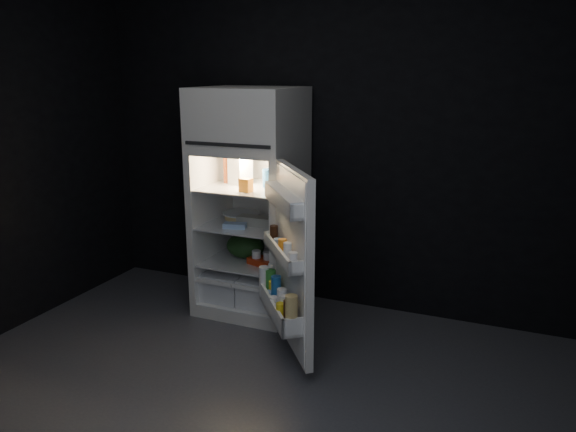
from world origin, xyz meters
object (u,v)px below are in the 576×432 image
at_px(refrigerator, 251,194).
at_px(egg_carton, 256,221).
at_px(fridge_door, 289,264).
at_px(milk_jug, 240,169).
at_px(yogurt_tray, 263,262).

bearing_deg(refrigerator, egg_carton, -44.28).
relative_size(fridge_door, milk_jug, 5.08).
relative_size(milk_jug, egg_carton, 0.81).
height_order(egg_carton, yogurt_tray, egg_carton).
bearing_deg(refrigerator, yogurt_tray, -38.34).
distance_m(fridge_door, yogurt_tray, 0.74).
bearing_deg(milk_jug, yogurt_tray, -7.05).
bearing_deg(egg_carton, refrigerator, 134.92).
relative_size(milk_jug, yogurt_tray, 1.00).
height_order(fridge_door, yogurt_tray, fridge_door).
xyz_separation_m(refrigerator, fridge_door, (0.61, -0.67, -0.28)).
distance_m(fridge_door, milk_jug, 1.09).
relative_size(refrigerator, egg_carton, 6.00).
bearing_deg(fridge_door, milk_jug, 135.97).
bearing_deg(yogurt_tray, egg_carton, 165.80).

